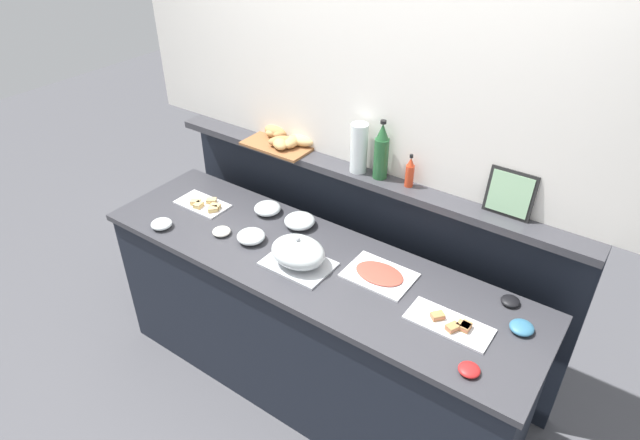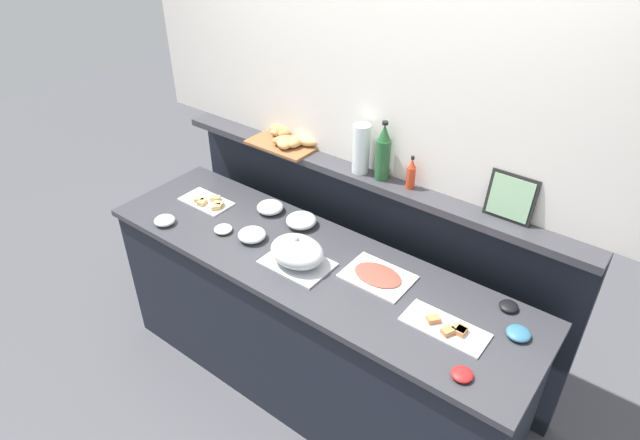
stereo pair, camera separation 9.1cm
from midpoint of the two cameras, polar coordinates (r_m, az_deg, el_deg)
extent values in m
plane|color=#4C4C51|center=(3.77, 5.56, -10.93)|extent=(12.00, 12.00, 0.00)
cube|color=black|center=(3.10, -0.12, -11.24)|extent=(2.35, 0.64, 0.90)
cube|color=#38383D|center=(2.79, -0.13, -4.40)|extent=(2.39, 0.68, 0.03)
cube|color=black|center=(3.32, 5.37, -4.27)|extent=(2.48, 0.08, 1.21)
cube|color=#38383D|center=(2.94, 5.48, 4.90)|extent=(2.48, 0.22, 0.04)
cube|color=white|center=(2.74, 7.13, 18.29)|extent=(3.08, 0.08, 1.35)
cube|color=silver|center=(2.48, 13.91, -10.82)|extent=(0.37, 0.16, 0.01)
cube|color=#AD7A47|center=(2.46, 15.31, -11.14)|extent=(0.06, 0.04, 0.01)
cube|color=#D1664C|center=(2.46, 15.34, -11.01)|extent=(0.06, 0.04, 0.01)
cube|color=#AD7A47|center=(2.45, 15.37, -10.87)|extent=(0.06, 0.04, 0.01)
cube|color=#AD7A47|center=(2.46, 15.53, -11.20)|extent=(0.04, 0.06, 0.01)
cube|color=#D1664C|center=(2.46, 15.56, -11.07)|extent=(0.04, 0.06, 0.01)
cube|color=#AD7A47|center=(2.45, 15.59, -10.94)|extent=(0.04, 0.06, 0.01)
cube|color=#AD7A47|center=(2.48, 12.77, -10.19)|extent=(0.07, 0.07, 0.01)
cube|color=#D1664C|center=(2.48, 12.80, -10.05)|extent=(0.07, 0.07, 0.01)
cube|color=#AD7A47|center=(2.47, 12.82, -9.92)|extent=(0.07, 0.07, 0.01)
cube|color=#AD7A47|center=(2.45, 14.24, -11.30)|extent=(0.06, 0.07, 0.01)
cube|color=#D1664C|center=(2.44, 14.26, -11.16)|extent=(0.06, 0.07, 0.01)
cube|color=#AD7A47|center=(2.43, 14.29, -11.03)|extent=(0.06, 0.07, 0.01)
cube|color=silver|center=(3.28, -10.98, 1.89)|extent=(0.31, 0.17, 0.01)
cube|color=tan|center=(3.22, -9.69, 1.50)|extent=(0.07, 0.06, 0.01)
cube|color=#E5C666|center=(3.21, -9.70, 1.62)|extent=(0.07, 0.06, 0.01)
cube|color=tan|center=(3.21, -9.71, 1.74)|extent=(0.07, 0.06, 0.01)
cube|color=tan|center=(3.25, -11.37, 1.67)|extent=(0.05, 0.06, 0.01)
cube|color=#E5C666|center=(3.25, -11.39, 1.79)|extent=(0.05, 0.06, 0.01)
cube|color=tan|center=(3.24, -11.40, 1.91)|extent=(0.05, 0.06, 0.01)
cube|color=tan|center=(3.19, -9.99, 1.21)|extent=(0.07, 0.07, 0.01)
cube|color=#E5C666|center=(3.19, -10.00, 1.34)|extent=(0.07, 0.07, 0.01)
cube|color=tan|center=(3.18, -10.01, 1.46)|extent=(0.07, 0.07, 0.01)
cube|color=tan|center=(3.28, -11.66, 1.97)|extent=(0.07, 0.06, 0.01)
cube|color=#E5C666|center=(3.28, -11.67, 2.08)|extent=(0.07, 0.06, 0.01)
cube|color=tan|center=(3.27, -11.69, 2.20)|extent=(0.07, 0.06, 0.01)
cube|color=tan|center=(3.27, -10.07, 2.09)|extent=(0.07, 0.06, 0.01)
cube|color=#E5C666|center=(3.27, -10.08, 2.21)|extent=(0.07, 0.06, 0.01)
cube|color=tan|center=(3.27, -10.10, 2.33)|extent=(0.07, 0.06, 0.01)
cube|color=white|center=(2.68, 7.01, -5.89)|extent=(0.33, 0.24, 0.01)
ellipsoid|color=#B24738|center=(2.68, 7.02, -5.71)|extent=(0.25, 0.17, 0.01)
cube|color=#B7BABF|center=(2.74, -1.42, -4.55)|extent=(0.34, 0.24, 0.01)
ellipsoid|color=silver|center=(2.70, -1.44, -3.31)|extent=(0.28, 0.23, 0.14)
sphere|color=#B7BABF|center=(2.65, -1.46, -1.95)|extent=(0.02, 0.02, 0.02)
ellipsoid|color=silver|center=(3.13, -15.08, -0.05)|extent=(0.12, 0.12, 0.05)
ellipsoid|color=white|center=(3.14, -15.06, -0.18)|extent=(0.09, 0.09, 0.03)
ellipsoid|color=silver|center=(3.13, -4.39, 1.33)|extent=(0.15, 0.15, 0.06)
ellipsoid|color=#F28C4C|center=(3.14, -4.38, 1.16)|extent=(0.12, 0.12, 0.04)
ellipsoid|color=silver|center=(3.01, -1.10, -0.05)|extent=(0.17, 0.17, 0.07)
ellipsoid|color=#F28C4C|center=(3.01, -1.10, -0.24)|extent=(0.13, 0.13, 0.04)
ellipsoid|color=silver|center=(2.92, -6.21, -1.54)|extent=(0.15, 0.15, 0.06)
ellipsoid|color=#E5CC66|center=(2.92, -6.20, -1.71)|extent=(0.12, 0.12, 0.04)
ellipsoid|color=black|center=(2.65, 20.01, -8.44)|extent=(0.09, 0.09, 0.03)
ellipsoid|color=silver|center=(3.00, -9.19, -0.96)|extent=(0.10, 0.10, 0.03)
ellipsoid|color=red|center=(2.30, 15.73, -15.22)|extent=(0.09, 0.09, 0.03)
ellipsoid|color=teal|center=(2.53, 20.97, -10.98)|extent=(0.10, 0.10, 0.04)
cylinder|color=#23562D|center=(2.81, 7.48, 6.24)|extent=(0.08, 0.08, 0.22)
cone|color=#23562D|center=(2.74, 7.71, 9.02)|extent=(0.06, 0.06, 0.08)
cylinder|color=black|center=(2.72, 7.79, 9.98)|extent=(0.03, 0.03, 0.02)
cylinder|color=red|center=(2.77, 10.37, 4.35)|extent=(0.04, 0.04, 0.12)
cone|color=red|center=(2.73, 10.54, 5.81)|extent=(0.04, 0.04, 0.04)
cylinder|color=black|center=(2.72, 10.60, 6.38)|extent=(0.02, 0.02, 0.02)
cube|color=brown|center=(3.19, -2.94, 7.96)|extent=(0.40, 0.26, 0.02)
ellipsoid|color=#AD7A47|center=(3.14, -2.72, 8.26)|extent=(0.17, 0.17, 0.06)
ellipsoid|color=#AD7A47|center=(3.25, -2.52, 9.17)|extent=(0.11, 0.16, 0.06)
ellipsoid|color=#B7844C|center=(3.26, -3.25, 9.33)|extent=(0.16, 0.11, 0.07)
ellipsoid|color=tan|center=(3.26, -3.36, 9.19)|extent=(0.13, 0.14, 0.05)
ellipsoid|color=tan|center=(3.13, -1.69, 8.22)|extent=(0.11, 0.16, 0.06)
ellipsoid|color=tan|center=(3.11, -2.95, 8.01)|extent=(0.15, 0.14, 0.06)
ellipsoid|color=tan|center=(3.14, -0.77, 8.30)|extent=(0.17, 0.10, 0.06)
cube|color=black|center=(2.62, 20.22, 2.19)|extent=(0.22, 0.05, 0.22)
cube|color=#8CB78C|center=(2.61, 20.17, 2.14)|extent=(0.19, 0.03, 0.19)
cylinder|color=silver|center=(2.85, 5.22, 7.39)|extent=(0.09, 0.09, 0.27)
camera|label=1|loc=(0.05, -89.05, 0.64)|focal=30.72mm
camera|label=2|loc=(0.05, 90.95, -0.64)|focal=30.72mm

